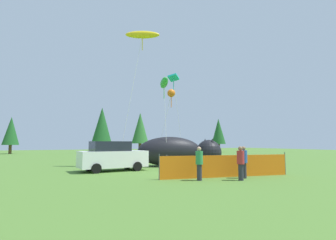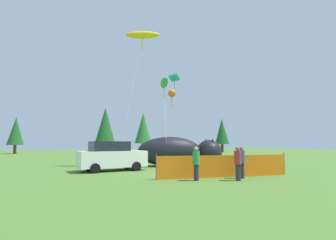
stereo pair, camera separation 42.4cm
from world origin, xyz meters
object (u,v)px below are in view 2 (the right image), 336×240
(folding_chair, at_px, (237,165))
(spectator_in_green_shirt, at_px, (242,161))
(kite_yellow_hero, at_px, (142,35))
(kite_teal_diamond, at_px, (175,79))
(kite_green_fish, at_px, (164,83))
(parked_car, at_px, (112,156))
(spectator_in_yellow_shirt, at_px, (238,162))
(kite_orange_flower, at_px, (172,94))
(inflatable_cat, at_px, (179,152))
(spectator_in_grey_shirt, at_px, (196,162))

(folding_chair, distance_m, spectator_in_green_shirt, 1.73)
(kite_yellow_hero, bearing_deg, kite_teal_diamond, 33.46)
(spectator_in_green_shirt, height_order, kite_green_fish, kite_green_fish)
(parked_car, distance_m, spectator_in_yellow_shirt, 8.51)
(parked_car, relative_size, folding_chair, 5.17)
(parked_car, distance_m, kite_orange_flower, 8.83)
(parked_car, bearing_deg, kite_orange_flower, 24.98)
(inflatable_cat, xyz_separation_m, kite_yellow_hero, (-2.92, 0.71, 9.50))
(kite_orange_flower, bearing_deg, spectator_in_grey_shirt, -108.61)
(parked_car, distance_m, kite_teal_diamond, 11.15)
(kite_teal_diamond, bearing_deg, kite_orange_flower, -124.58)
(spectator_in_grey_shirt, height_order, spectator_in_green_shirt, spectator_in_green_shirt)
(spectator_in_green_shirt, height_order, kite_orange_flower, kite_orange_flower)
(parked_car, xyz_separation_m, spectator_in_grey_shirt, (2.83, -6.22, -0.06))
(kite_teal_diamond, relative_size, kite_yellow_hero, 0.77)
(spectator_in_green_shirt, bearing_deg, spectator_in_grey_shirt, 173.26)
(spectator_in_yellow_shirt, height_order, kite_teal_diamond, kite_teal_diamond)
(spectator_in_yellow_shirt, xyz_separation_m, kite_yellow_hero, (-1.91, 9.20, 9.66))
(folding_chair, bearing_deg, kite_yellow_hero, -98.00)
(parked_car, bearing_deg, kite_yellow_hero, 31.98)
(folding_chair, relative_size, kite_yellow_hero, 0.08)
(kite_orange_flower, height_order, kite_teal_diamond, kite_teal_diamond)
(parked_car, xyz_separation_m, inflatable_cat, (5.71, 1.39, 0.11))
(spectator_in_yellow_shirt, bearing_deg, kite_teal_diamond, 78.75)
(inflatable_cat, relative_size, kite_yellow_hero, 0.64)
(spectator_in_yellow_shirt, bearing_deg, parked_car, 123.45)
(kite_green_fish, height_order, kite_yellow_hero, kite_yellow_hero)
(parked_car, relative_size, kite_orange_flower, 0.67)
(spectator_in_grey_shirt, bearing_deg, spectator_in_green_shirt, -6.74)
(inflatable_cat, bearing_deg, parked_car, -151.36)
(spectator_in_grey_shirt, xyz_separation_m, kite_yellow_hero, (-0.04, 8.32, 9.67))
(kite_green_fish, bearing_deg, spectator_in_grey_shirt, -102.73)
(kite_orange_flower, height_order, kite_yellow_hero, kite_yellow_hero)
(folding_chair, relative_size, spectator_in_grey_shirt, 0.53)
(folding_chair, relative_size, spectator_in_green_shirt, 0.52)
(spectator_in_yellow_shirt, bearing_deg, kite_green_fish, 90.14)
(kite_green_fish, relative_size, kite_yellow_hero, 0.66)
(spectator_in_green_shirt, height_order, kite_yellow_hero, kite_yellow_hero)
(inflatable_cat, xyz_separation_m, kite_teal_diamond, (1.38, 3.55, 6.94))
(folding_chair, height_order, spectator_in_grey_shirt, spectator_in_grey_shirt)
(folding_chair, distance_m, inflatable_cat, 6.51)
(spectator_in_grey_shirt, bearing_deg, kite_yellow_hero, 90.29)
(inflatable_cat, height_order, spectator_in_yellow_shirt, inflatable_cat)
(kite_green_fish, relative_size, kite_orange_flower, 1.09)
(kite_yellow_hero, bearing_deg, parked_car, -143.07)
(kite_orange_flower, bearing_deg, spectator_in_yellow_shirt, -97.60)
(parked_car, bearing_deg, inflatable_cat, 8.69)
(parked_car, bearing_deg, spectator_in_green_shirt, -55.32)
(parked_car, height_order, spectator_in_yellow_shirt, parked_car)
(spectator_in_green_shirt, xyz_separation_m, kite_orange_flower, (0.70, 10.05, 5.37))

